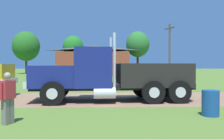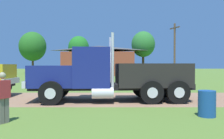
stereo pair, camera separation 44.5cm
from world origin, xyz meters
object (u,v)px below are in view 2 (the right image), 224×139
object	(u,v)px
shed_building	(100,61)
utility_pole_near	(176,49)
truck_foreground_white	(112,76)
visitor_standing_near	(4,96)
steel_barrel	(208,104)

from	to	relation	value
shed_building	utility_pole_near	distance (m)	14.44
truck_foreground_white	visitor_standing_near	bearing A→B (deg)	-126.13
truck_foreground_white	shed_building	distance (m)	29.86
steel_barrel	shed_building	world-z (taller)	shed_building
truck_foreground_white	steel_barrel	distance (m)	5.04
visitor_standing_near	utility_pole_near	distance (m)	27.97
truck_foreground_white	utility_pole_near	bearing A→B (deg)	67.00
truck_foreground_white	shed_building	size ratio (longest dim) A/B	0.65
shed_building	utility_pole_near	size ratio (longest dim) A/B	1.69
utility_pole_near	truck_foreground_white	bearing A→B (deg)	-113.00
truck_foreground_white	visitor_standing_near	distance (m)	5.71
steel_barrel	shed_building	xyz separation A→B (m)	(-5.64, 33.41, 2.06)
visitor_standing_near	utility_pole_near	bearing A→B (deg)	64.33
visitor_standing_near	shed_building	xyz separation A→B (m)	(1.08, 34.35, 1.67)
visitor_standing_near	shed_building	distance (m)	34.40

